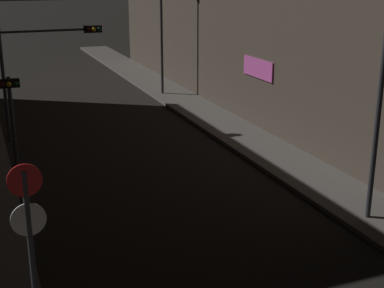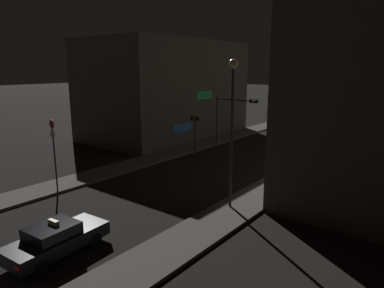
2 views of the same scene
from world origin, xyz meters
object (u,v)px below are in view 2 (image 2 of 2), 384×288
Objects in this scene: taxi at (56,239)px; traffic_light_left_kerb at (195,126)px; street_lamp_far_block at (335,100)px; sign_pole_left at (54,149)px; street_lamp_near_block at (232,110)px; traffic_light_overhead at (232,112)px.

taxi is 19.40m from traffic_light_left_kerb.
taxi is 1.28× the size of traffic_light_left_kerb.
street_lamp_far_block is (9.51, 9.99, 2.26)m from traffic_light_left_kerb.
taxi is at bearing -96.30° from street_lamp_far_block.
street_lamp_far_block reaches higher than traffic_light_left_kerb.
traffic_light_left_kerb is (-6.39, 18.23, 1.83)m from taxi.
sign_pole_left is 0.56× the size of street_lamp_near_block.
traffic_light_overhead is (-4.62, 21.89, 3.00)m from taxi.
street_lamp_far_block is (-0.14, 19.33, -0.85)m from street_lamp_near_block.
traffic_light_overhead is 0.68× the size of street_lamp_far_block.
street_lamp_near_block reaches higher than taxi.
traffic_light_overhead is 0.62× the size of street_lamp_near_block.
street_lamp_far_block reaches higher than sign_pole_left.
traffic_light_overhead reaches higher than traffic_light_left_kerb.
traffic_light_overhead is at bearing 64.15° from traffic_light_left_kerb.
traffic_light_overhead is at bearing 101.92° from taxi.
traffic_light_left_kerb is 13.97m from street_lamp_far_block.
street_lamp_near_block is 1.10× the size of street_lamp_far_block.
sign_pole_left is at bearing -92.71° from traffic_light_left_kerb.
traffic_light_left_kerb reaches higher than taxi.
street_lamp_near_block is at bearing -44.08° from traffic_light_left_kerb.
street_lamp_far_block is (3.11, 28.22, 4.09)m from taxi.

